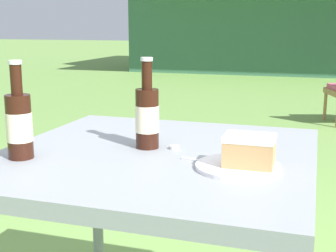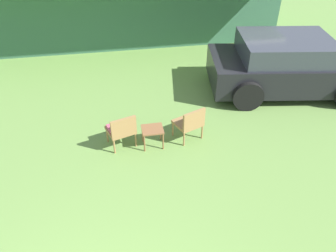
# 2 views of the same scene
# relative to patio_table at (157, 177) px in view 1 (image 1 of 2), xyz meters

# --- Properties ---
(patio_table) EXTENTS (0.83, 0.83, 0.75)m
(patio_table) POSITION_rel_patio_table_xyz_m (0.00, 0.00, 0.00)
(patio_table) COLOR gray
(patio_table) RESTS_ON ground_plane
(cake_on_plate) EXTENTS (0.20, 0.20, 0.08)m
(cake_on_plate) POSITION_rel_patio_table_xyz_m (0.25, -0.09, 0.10)
(cake_on_plate) COLOR white
(cake_on_plate) RESTS_ON patio_table
(cola_bottle_near) EXTENTS (0.07, 0.07, 0.25)m
(cola_bottle_near) POSITION_rel_patio_table_xyz_m (-0.04, 0.03, 0.16)
(cola_bottle_near) COLOR black
(cola_bottle_near) RESTS_ON patio_table
(cola_bottle_far) EXTENTS (0.07, 0.07, 0.25)m
(cola_bottle_far) POSITION_rel_patio_table_xyz_m (-0.31, -0.17, 0.16)
(cola_bottle_far) COLOR black
(cola_bottle_far) RESTS_ON patio_table
(fork) EXTENTS (0.19, 0.05, 0.01)m
(fork) POSITION_rel_patio_table_xyz_m (0.18, -0.07, 0.08)
(fork) COLOR silver
(fork) RESTS_ON patio_table
(loose_bottle_cap) EXTENTS (0.03, 0.03, 0.01)m
(loose_bottle_cap) POSITION_rel_patio_table_xyz_m (0.04, 0.04, 0.08)
(loose_bottle_cap) COLOR silver
(loose_bottle_cap) RESTS_ON patio_table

